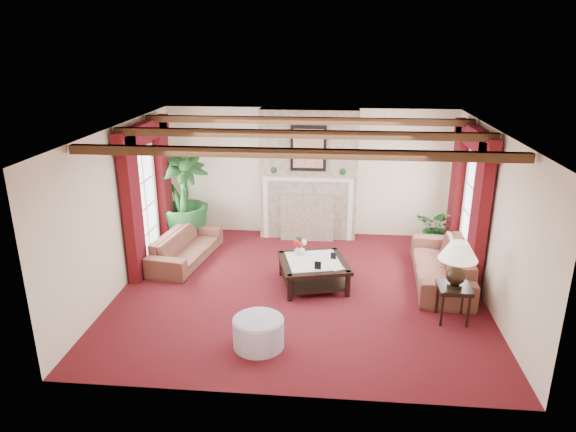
# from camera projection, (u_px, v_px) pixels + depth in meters

# --- Properties ---
(floor) EXTENTS (6.00, 6.00, 0.00)m
(floor) POSITION_uv_depth(u_px,v_px,m) (299.00, 290.00, 8.68)
(floor) COLOR #440C10
(floor) RESTS_ON ground
(ceiling) EXTENTS (6.00, 6.00, 0.00)m
(ceiling) POSITION_uv_depth(u_px,v_px,m) (301.00, 130.00, 7.80)
(ceiling) COLOR white
(ceiling) RESTS_ON floor
(back_wall) EXTENTS (6.00, 0.02, 2.70)m
(back_wall) POSITION_uv_depth(u_px,v_px,m) (309.00, 172.00, 10.83)
(back_wall) COLOR beige
(back_wall) RESTS_ON ground
(left_wall) EXTENTS (0.02, 5.50, 2.70)m
(left_wall) POSITION_uv_depth(u_px,v_px,m) (120.00, 209.00, 8.50)
(left_wall) COLOR beige
(left_wall) RESTS_ON ground
(right_wall) EXTENTS (0.02, 5.50, 2.70)m
(right_wall) POSITION_uv_depth(u_px,v_px,m) (492.00, 220.00, 7.98)
(right_wall) COLOR beige
(right_wall) RESTS_ON ground
(ceiling_beams) EXTENTS (6.00, 3.00, 0.12)m
(ceiling_beams) POSITION_uv_depth(u_px,v_px,m) (301.00, 134.00, 7.82)
(ceiling_beams) COLOR #361F11
(ceiling_beams) RESTS_ON ceiling
(fireplace) EXTENTS (2.00, 0.52, 2.70)m
(fireplace) POSITION_uv_depth(u_px,v_px,m) (309.00, 109.00, 10.20)
(fireplace) COLOR tan
(fireplace) RESTS_ON ground
(french_door_left) EXTENTS (0.10, 1.10, 2.16)m
(french_door_left) POSITION_uv_depth(u_px,v_px,m) (139.00, 150.00, 9.18)
(french_door_left) COLOR white
(french_door_left) RESTS_ON ground
(french_door_right) EXTENTS (0.10, 1.10, 2.16)m
(french_door_right) POSITION_uv_depth(u_px,v_px,m) (479.00, 157.00, 8.67)
(french_door_right) COLOR white
(french_door_right) RESTS_ON ground
(curtains_left) EXTENTS (0.20, 2.40, 2.55)m
(curtains_left) POSITION_uv_depth(u_px,v_px,m) (143.00, 127.00, 9.04)
(curtains_left) COLOR #430913
(curtains_left) RESTS_ON ground
(curtains_right) EXTENTS (0.20, 2.40, 2.55)m
(curtains_right) POSITION_uv_depth(u_px,v_px,m) (476.00, 132.00, 8.54)
(curtains_right) COLOR #430913
(curtains_right) RESTS_ON ground
(sofa_left) EXTENTS (2.11, 1.15, 0.76)m
(sofa_left) POSITION_uv_depth(u_px,v_px,m) (186.00, 242.00, 9.70)
(sofa_left) COLOR #3D1019
(sofa_left) RESTS_ON ground
(sofa_right) EXTENTS (2.34, 0.98, 0.88)m
(sofa_right) POSITION_uv_depth(u_px,v_px,m) (442.00, 258.00, 8.83)
(sofa_right) COLOR #3D1019
(sofa_right) RESTS_ON ground
(potted_palm) EXTENTS (2.88, 2.91, 1.06)m
(potted_palm) POSITION_uv_depth(u_px,v_px,m) (184.00, 217.00, 10.61)
(potted_palm) COLOR black
(potted_palm) RESTS_ON ground
(small_plant) EXTENTS (1.65, 1.66, 0.70)m
(small_plant) POSITION_uv_depth(u_px,v_px,m) (438.00, 233.00, 10.22)
(small_plant) COLOR black
(small_plant) RESTS_ON ground
(coffee_table) EXTENTS (1.34, 1.34, 0.45)m
(coffee_table) POSITION_uv_depth(u_px,v_px,m) (313.00, 273.00, 8.76)
(coffee_table) COLOR black
(coffee_table) RESTS_ON ground
(side_table) EXTENTS (0.50, 0.50, 0.56)m
(side_table) POSITION_uv_depth(u_px,v_px,m) (453.00, 303.00, 7.66)
(side_table) COLOR black
(side_table) RESTS_ON ground
(ottoman) EXTENTS (0.70, 0.70, 0.41)m
(ottoman) POSITION_uv_depth(u_px,v_px,m) (259.00, 333.00, 7.02)
(ottoman) COLOR #A3A0B5
(ottoman) RESTS_ON ground
(table_lamp) EXTENTS (0.57, 0.57, 0.72)m
(table_lamp) POSITION_uv_depth(u_px,v_px,m) (457.00, 264.00, 7.45)
(table_lamp) COLOR black
(table_lamp) RESTS_ON side_table
(flower_vase) EXTENTS (0.22, 0.23, 0.18)m
(flower_vase) POSITION_uv_depth(u_px,v_px,m) (300.00, 250.00, 8.93)
(flower_vase) COLOR silver
(flower_vase) RESTS_ON coffee_table
(book) EXTENTS (0.23, 0.19, 0.29)m
(book) POSITION_uv_depth(u_px,v_px,m) (330.00, 261.00, 8.36)
(book) COLOR black
(book) RESTS_ON coffee_table
(photo_frame_a) EXTENTS (0.11, 0.03, 0.15)m
(photo_frame_a) POSITION_uv_depth(u_px,v_px,m) (318.00, 266.00, 8.34)
(photo_frame_a) COLOR black
(photo_frame_a) RESTS_ON coffee_table
(photo_frame_b) EXTENTS (0.10, 0.05, 0.12)m
(photo_frame_b) POSITION_uv_depth(u_px,v_px,m) (333.00, 256.00, 8.74)
(photo_frame_b) COLOR black
(photo_frame_b) RESTS_ON coffee_table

